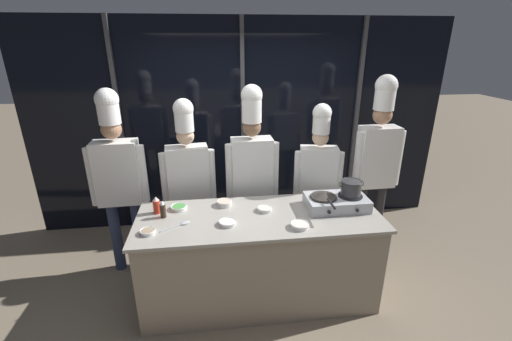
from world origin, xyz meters
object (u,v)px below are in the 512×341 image
object	(u,v)px
chef_line	(252,165)
chef_pastry	(318,172)
chef_head	(118,172)
prep_bowl_onion	(265,209)
chef_apprentice	(377,154)
squeeze_bottle_chili	(156,205)
prep_bowl_garlic	(300,225)
prep_bowl_chicken	(225,203)
chef_sous	(188,174)
prep_bowl_mushrooms	(148,231)
serving_spoon_slotted	(181,224)
stock_pot	(351,188)
prep_bowl_scallions	(179,207)
portable_stove	(336,202)
prep_bowl_rice	(228,222)
frying_pan	(324,195)
squeeze_bottle_soy	(163,209)

from	to	relation	value
chef_line	chef_pastry	bearing A→B (deg)	178.29
chef_head	chef_line	world-z (taller)	chef_line
prep_bowl_onion	chef_apprentice	bearing A→B (deg)	22.84
squeeze_bottle_chili	prep_bowl_garlic	world-z (taller)	squeeze_bottle_chili
prep_bowl_chicken	chef_apprentice	bearing A→B (deg)	13.39
prep_bowl_chicken	chef_sous	world-z (taller)	chef_sous
prep_bowl_mushrooms	serving_spoon_slotted	bearing A→B (deg)	22.06
stock_pot	prep_bowl_scallions	xyz separation A→B (m)	(-1.63, 0.16, -0.18)
chef_pastry	prep_bowl_mushrooms	bearing A→B (deg)	36.98
squeeze_bottle_chili	prep_bowl_chicken	size ratio (longest dim) A/B	1.11
portable_stove	squeeze_bottle_chili	size ratio (longest dim) A/B	3.50
chef_apprentice	prep_bowl_scallions	bearing A→B (deg)	10.45
chef_line	chef_pastry	distance (m)	0.75
chef_head	chef_apprentice	world-z (taller)	chef_apprentice
prep_bowl_rice	chef_pastry	distance (m)	1.31
prep_bowl_garlic	chef_apprentice	bearing A→B (deg)	39.67
portable_stove	prep_bowl_onion	bearing A→B (deg)	178.03
stock_pot	serving_spoon_slotted	world-z (taller)	stock_pot
chef_pastry	serving_spoon_slotted	bearing A→B (deg)	37.75
chef_sous	stock_pot	bearing A→B (deg)	151.04
chef_line	prep_bowl_onion	bearing A→B (deg)	93.87
frying_pan	serving_spoon_slotted	bearing A→B (deg)	-173.93
prep_bowl_rice	prep_bowl_onion	bearing A→B (deg)	30.65
squeeze_bottle_chili	chef_pastry	bearing A→B (deg)	16.17
chef_sous	prep_bowl_rice	bearing A→B (deg)	107.79
chef_pastry	chef_apprentice	world-z (taller)	chef_apprentice
serving_spoon_slotted	chef_head	xyz separation A→B (m)	(-0.67, 0.72, 0.25)
chef_sous	prep_bowl_onion	bearing A→B (deg)	133.31
frying_pan	prep_bowl_rice	bearing A→B (deg)	-168.60
serving_spoon_slotted	chef_apprentice	bearing A→B (deg)	19.26
squeeze_bottle_chili	chef_pastry	world-z (taller)	chef_pastry
prep_bowl_garlic	prep_bowl_onion	bearing A→B (deg)	126.47
chef_apprentice	chef_line	bearing A→B (deg)	-1.30
frying_pan	squeeze_bottle_chili	bearing A→B (deg)	175.90
prep_bowl_mushrooms	chef_apprentice	size ratio (longest dim) A/B	0.06
squeeze_bottle_soy	chef_head	size ratio (longest dim) A/B	0.08
squeeze_bottle_chili	chef_head	bearing A→B (deg)	132.61
prep_bowl_mushrooms	prep_bowl_garlic	size ratio (longest dim) A/B	0.80
portable_stove	chef_head	world-z (taller)	chef_head
prep_bowl_scallions	prep_bowl_garlic	xyz separation A→B (m)	(1.06, -0.48, 0.00)
prep_bowl_scallions	chef_sous	bearing A→B (deg)	81.92
frying_pan	chef_line	world-z (taller)	chef_line
chef_head	chef_sous	distance (m)	0.71
prep_bowl_rice	serving_spoon_slotted	distance (m)	0.40
prep_bowl_garlic	chef_head	size ratio (longest dim) A/B	0.08
portable_stove	prep_bowl_garlic	bearing A→B (deg)	-144.00
prep_bowl_onion	prep_bowl_scallions	size ratio (longest dim) A/B	0.93
chef_sous	chef_line	world-z (taller)	chef_line
prep_bowl_rice	prep_bowl_garlic	bearing A→B (deg)	-11.84
squeeze_bottle_soy	stock_pot	bearing A→B (deg)	-0.50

